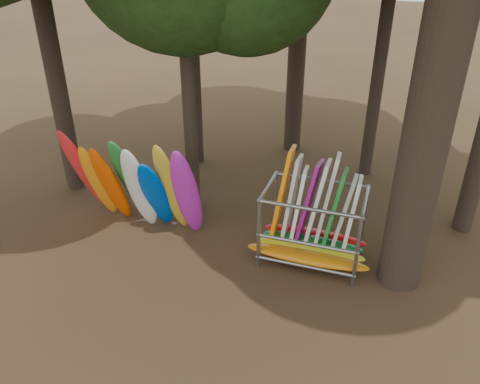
% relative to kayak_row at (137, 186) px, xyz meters
% --- Properties ---
extents(ground, '(120.00, 120.00, 0.00)m').
position_rel_kayak_row_xyz_m(ground, '(2.56, -0.99, -1.37)').
color(ground, '#47331E').
rests_on(ground, ground).
extents(lake, '(160.00, 160.00, 0.00)m').
position_rel_kayak_row_xyz_m(lake, '(2.56, 59.01, -1.37)').
color(lake, gray).
rests_on(lake, ground).
extents(kayak_row, '(3.91, 2.00, 3.07)m').
position_rel_kayak_row_xyz_m(kayak_row, '(0.00, 0.00, 0.00)').
color(kayak_row, red).
rests_on(kayak_row, ground).
extents(storage_rack, '(3.00, 1.56, 2.90)m').
position_rel_kayak_row_xyz_m(storage_rack, '(4.73, 0.18, -0.44)').
color(storage_rack, gray).
rests_on(storage_rack, ground).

